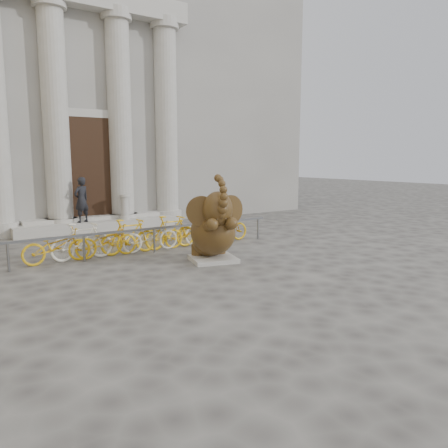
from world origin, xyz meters
TOP-DOWN VIEW (x-y plane):
  - ground at (0.00, 0.00)m, footprint 80.00×80.00m
  - classical_building at (0.00, 14.93)m, footprint 22.00×10.70m
  - entrance_steps at (0.00, 9.40)m, footprint 6.00×1.20m
  - elephant_statue at (0.84, 2.60)m, footprint 1.49×1.79m
  - bike_rack at (0.03, 4.73)m, footprint 8.00×0.53m
  - pedestrian at (-0.60, 9.20)m, footprint 0.71×0.61m
  - balustrade_post at (1.00, 9.10)m, footprint 0.40×0.40m

SIDE VIEW (x-z plane):
  - ground at x=0.00m, z-range 0.00..0.00m
  - entrance_steps at x=0.00m, z-range 0.00..0.36m
  - bike_rack at x=0.03m, z-range 0.00..1.00m
  - balustrade_post at x=1.00m, z-range 0.32..1.29m
  - elephant_statue at x=0.84m, z-range -0.31..1.97m
  - pedestrian at x=-0.60m, z-range 0.36..2.01m
  - classical_building at x=0.00m, z-range -0.02..11.98m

